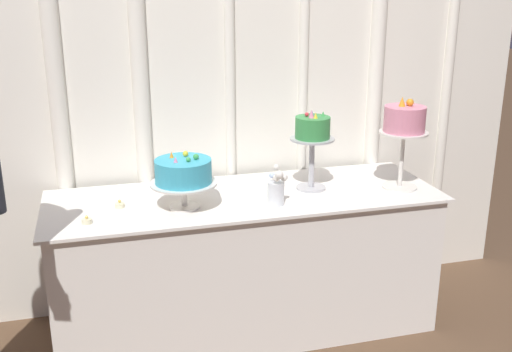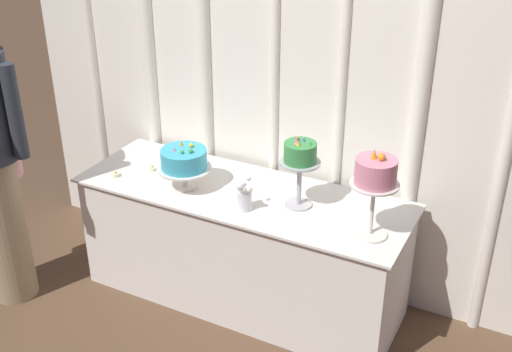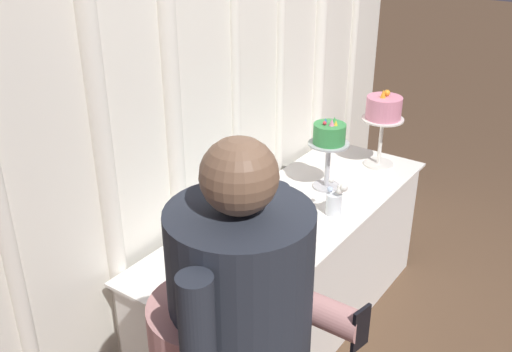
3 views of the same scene
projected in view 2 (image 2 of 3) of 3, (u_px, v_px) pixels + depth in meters
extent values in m
plane|color=brown|center=(235.00, 305.00, 3.93)|extent=(24.00, 24.00, 0.00)
cube|color=white|center=(274.00, 79.00, 3.73)|extent=(3.47, 0.04, 2.60)
cylinder|color=white|center=(92.00, 50.00, 4.25)|extent=(0.06, 0.06, 2.60)
cylinder|color=white|center=(150.00, 60.00, 4.06)|extent=(0.09, 0.09, 2.60)
cylinder|color=white|center=(205.00, 69.00, 3.89)|extent=(0.09, 0.09, 2.60)
cylinder|color=white|center=(275.00, 81.00, 3.70)|extent=(0.06, 0.06, 2.60)
cylinder|color=white|center=(342.00, 92.00, 3.53)|extent=(0.06, 0.06, 2.60)
cylinder|color=white|center=(420.00, 105.00, 3.36)|extent=(0.09, 0.09, 2.60)
cube|color=white|center=(243.00, 247.00, 3.84)|extent=(1.91, 0.62, 0.73)
cube|color=white|center=(242.00, 193.00, 3.67)|extent=(1.96, 0.67, 0.01)
cylinder|color=silver|center=(185.00, 186.00, 3.71)|extent=(0.15, 0.15, 0.01)
cylinder|color=silver|center=(184.00, 177.00, 3.68)|extent=(0.03, 0.03, 0.11)
cylinder|color=silver|center=(184.00, 168.00, 3.65)|extent=(0.31, 0.31, 0.01)
cylinder|color=#3DB2D1|center=(183.00, 159.00, 3.63)|extent=(0.26, 0.26, 0.11)
sphere|color=green|center=(191.00, 151.00, 3.56)|extent=(0.03, 0.03, 0.03)
sphere|color=yellow|center=(191.00, 145.00, 3.63)|extent=(0.03, 0.03, 0.03)
cone|color=orange|center=(181.00, 143.00, 3.65)|extent=(0.02, 0.02, 0.03)
cone|color=pink|center=(174.00, 149.00, 3.59)|extent=(0.02, 0.02, 0.03)
sphere|color=green|center=(182.00, 152.00, 3.56)|extent=(0.02, 0.02, 0.02)
cylinder|color=#B2B2B7|center=(298.00, 204.00, 3.52)|extent=(0.15, 0.15, 0.01)
cylinder|color=#B2B2B7|center=(299.00, 184.00, 3.46)|extent=(0.03, 0.03, 0.25)
cylinder|color=#B2B2B7|center=(300.00, 162.00, 3.40)|extent=(0.22, 0.22, 0.01)
cylinder|color=#388E47|center=(300.00, 152.00, 3.38)|extent=(0.18, 0.18, 0.11)
cone|color=green|center=(310.00, 143.00, 3.32)|extent=(0.02, 0.02, 0.03)
cone|color=blue|center=(304.00, 139.00, 3.37)|extent=(0.02, 0.02, 0.03)
sphere|color=#DB333D|center=(297.00, 139.00, 3.37)|extent=(0.02, 0.02, 0.02)
cone|color=pink|center=(297.00, 140.00, 3.33)|extent=(0.03, 0.03, 0.04)
cone|color=yellow|center=(298.00, 143.00, 3.32)|extent=(0.02, 0.02, 0.03)
cylinder|color=silver|center=(370.00, 234.00, 3.25)|extent=(0.18, 0.18, 0.01)
cylinder|color=silver|center=(372.00, 209.00, 3.19)|extent=(0.02, 0.02, 0.28)
cylinder|color=silver|center=(374.00, 184.00, 3.12)|extent=(0.25, 0.25, 0.01)
cylinder|color=pink|center=(376.00, 171.00, 3.09)|extent=(0.21, 0.21, 0.13)
sphere|color=orange|center=(382.00, 157.00, 3.04)|extent=(0.04, 0.04, 0.04)
cone|color=orange|center=(374.00, 154.00, 3.06)|extent=(0.03, 0.03, 0.05)
cylinder|color=silver|center=(244.00, 200.00, 3.46)|extent=(0.08, 0.08, 0.11)
sphere|color=white|center=(249.00, 179.00, 3.42)|extent=(0.03, 0.03, 0.03)
sphere|color=silver|center=(244.00, 184.00, 3.44)|extent=(0.03, 0.03, 0.03)
sphere|color=white|center=(241.00, 188.00, 3.40)|extent=(0.03, 0.03, 0.03)
sphere|color=white|center=(249.00, 190.00, 3.40)|extent=(0.04, 0.04, 0.04)
sphere|color=white|center=(240.00, 187.00, 3.37)|extent=(0.04, 0.04, 0.04)
cylinder|color=beige|center=(116.00, 175.00, 3.83)|extent=(0.05, 0.05, 0.02)
sphere|color=#F9CC4C|center=(115.00, 172.00, 3.82)|extent=(0.01, 0.01, 0.01)
cylinder|color=beige|center=(152.00, 169.00, 3.90)|extent=(0.05, 0.05, 0.02)
sphere|color=#F9CC4C|center=(152.00, 166.00, 3.89)|extent=(0.01, 0.01, 0.01)
cylinder|color=#9E8966|center=(3.00, 229.00, 3.82)|extent=(0.32, 0.32, 0.95)
cylinder|color=#282D38|center=(14.00, 112.00, 3.41)|extent=(0.08, 0.08, 0.53)
cylinder|color=#282D38|center=(6.00, 233.00, 3.92)|extent=(0.32, 0.32, 0.79)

